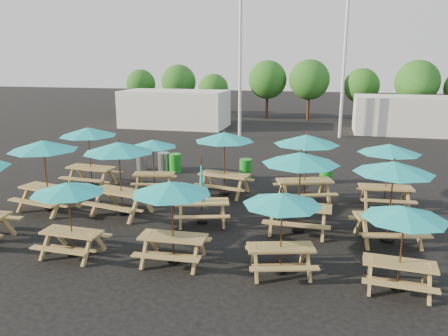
% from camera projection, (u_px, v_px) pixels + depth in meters
% --- Properties ---
extents(ground, '(120.00, 120.00, 0.00)m').
position_uv_depth(ground, '(214.00, 208.00, 15.53)').
color(ground, black).
rests_on(ground, ground).
extents(picnic_unit_1, '(2.70, 2.70, 2.51)m').
position_uv_depth(picnic_unit_1, '(44.00, 149.00, 14.78)').
color(picnic_unit_1, '#A38148').
rests_on(picnic_unit_1, ground).
extents(picnic_unit_2, '(2.45, 2.45, 2.50)m').
position_uv_depth(picnic_unit_2, '(88.00, 135.00, 17.65)').
color(picnic_unit_2, '#A38148').
rests_on(picnic_unit_2, ground).
extents(picnic_unit_3, '(1.96, 1.96, 2.06)m').
position_uv_depth(picnic_unit_3, '(68.00, 192.00, 11.34)').
color(picnic_unit_3, '#A38148').
rests_on(picnic_unit_3, ground).
extents(picnic_unit_4, '(2.75, 2.75, 2.53)m').
position_uv_depth(picnic_unit_4, '(119.00, 151.00, 14.35)').
color(picnic_unit_4, '#A38148').
rests_on(picnic_unit_4, ground).
extents(picnic_unit_5, '(2.26, 2.26, 2.08)m').
position_uv_depth(picnic_unit_5, '(153.00, 146.00, 17.25)').
color(picnic_unit_5, '#A38148').
rests_on(picnic_unit_5, ground).
extents(picnic_unit_6, '(2.11, 2.11, 2.20)m').
position_uv_depth(picnic_unit_6, '(172.00, 192.00, 10.91)').
color(picnic_unit_6, '#A38148').
rests_on(picnic_unit_6, ground).
extents(picnic_unit_7, '(2.09, 1.94, 2.21)m').
position_uv_depth(picnic_unit_7, '(202.00, 196.00, 13.89)').
color(picnic_unit_7, '#A38148').
rests_on(picnic_unit_7, ground).
extents(picnic_unit_8, '(2.62, 2.62, 2.48)m').
position_uv_depth(picnic_unit_8, '(224.00, 140.00, 16.58)').
color(picnic_unit_8, '#A38148').
rests_on(picnic_unit_8, ground).
extents(picnic_unit_9, '(2.37, 2.37, 2.08)m').
position_uv_depth(picnic_unit_9, '(282.00, 203.00, 10.38)').
color(picnic_unit_9, '#A38148').
rests_on(picnic_unit_9, ground).
extents(picnic_unit_10, '(2.35, 2.35, 2.51)m').
position_uv_depth(picnic_unit_10, '(301.00, 163.00, 12.88)').
color(picnic_unit_10, '#A38148').
rests_on(picnic_unit_10, ground).
extents(picnic_unit_11, '(2.99, 2.99, 2.56)m').
position_uv_depth(picnic_unit_11, '(306.00, 143.00, 15.61)').
color(picnic_unit_11, '#A38148').
rests_on(picnic_unit_11, ground).
extents(picnic_unit_12, '(2.00, 2.00, 2.03)m').
position_uv_depth(picnic_unit_12, '(405.00, 217.00, 9.60)').
color(picnic_unit_12, '#A38148').
rests_on(picnic_unit_12, ground).
extents(picnic_unit_13, '(2.65, 2.65, 2.42)m').
position_uv_depth(picnic_unit_13, '(394.00, 172.00, 12.14)').
color(picnic_unit_13, '#A38148').
rests_on(picnic_unit_13, ground).
extents(picnic_unit_14, '(2.31, 2.31, 2.33)m').
position_uv_depth(picnic_unit_14, '(389.00, 152.00, 15.08)').
color(picnic_unit_14, '#A38148').
rests_on(picnic_unit_14, ground).
extents(waste_bin_0, '(0.55, 0.55, 0.88)m').
position_uv_depth(waste_bin_0, '(142.00, 161.00, 20.82)').
color(waste_bin_0, gray).
rests_on(waste_bin_0, ground).
extents(waste_bin_1, '(0.55, 0.55, 0.88)m').
position_uv_depth(waste_bin_1, '(164.00, 162.00, 20.58)').
color(waste_bin_1, gray).
rests_on(waste_bin_1, ground).
extents(waste_bin_2, '(0.55, 0.55, 0.88)m').
position_uv_depth(waste_bin_2, '(175.00, 163.00, 20.32)').
color(waste_bin_2, '#198C21').
rests_on(waste_bin_2, ground).
extents(waste_bin_3, '(0.55, 0.55, 0.88)m').
position_uv_depth(waste_bin_3, '(246.00, 169.00, 19.24)').
color(waste_bin_3, '#198C21').
rests_on(waste_bin_3, ground).
extents(waste_bin_4, '(0.55, 0.55, 0.88)m').
position_uv_depth(waste_bin_4, '(326.00, 172.00, 18.68)').
color(waste_bin_4, '#198C21').
rests_on(waste_bin_4, ground).
extents(mast_0, '(0.20, 0.20, 12.00)m').
position_uv_depth(mast_0, '(240.00, 45.00, 27.73)').
color(mast_0, silver).
rests_on(mast_0, ground).
extents(mast_1, '(0.20, 0.20, 12.00)m').
position_uv_depth(mast_1, '(345.00, 46.00, 28.11)').
color(mast_1, silver).
rests_on(mast_1, ground).
extents(event_tent_0, '(8.00, 4.00, 2.80)m').
position_uv_depth(event_tent_0, '(175.00, 109.00, 34.01)').
color(event_tent_0, silver).
rests_on(event_tent_0, ground).
extents(event_tent_1, '(7.00, 4.00, 2.60)m').
position_uv_depth(event_tent_1, '(405.00, 115.00, 31.03)').
color(event_tent_1, silver).
rests_on(event_tent_1, ground).
extents(tree_0, '(2.80, 2.80, 4.24)m').
position_uv_depth(tree_0, '(141.00, 84.00, 41.90)').
color(tree_0, '#382314').
rests_on(tree_0, ground).
extents(tree_1, '(3.11, 3.11, 4.72)m').
position_uv_depth(tree_1, '(179.00, 82.00, 39.55)').
color(tree_1, '#382314').
rests_on(tree_1, ground).
extents(tree_2, '(2.59, 2.59, 3.93)m').
position_uv_depth(tree_2, '(214.00, 89.00, 38.66)').
color(tree_2, '#382314').
rests_on(tree_2, ground).
extents(tree_3, '(3.36, 3.36, 5.09)m').
position_uv_depth(tree_3, '(268.00, 80.00, 38.40)').
color(tree_3, '#382314').
rests_on(tree_3, ground).
extents(tree_4, '(3.41, 3.41, 5.17)m').
position_uv_depth(tree_4, '(309.00, 80.00, 37.11)').
color(tree_4, '#382314').
rests_on(tree_4, ground).
extents(tree_5, '(2.94, 2.94, 4.45)m').
position_uv_depth(tree_5, '(362.00, 86.00, 36.62)').
color(tree_5, '#382314').
rests_on(tree_5, ground).
extents(tree_6, '(3.38, 3.38, 5.13)m').
position_uv_depth(tree_6, '(417.00, 82.00, 33.91)').
color(tree_6, '#382314').
rests_on(tree_6, ground).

